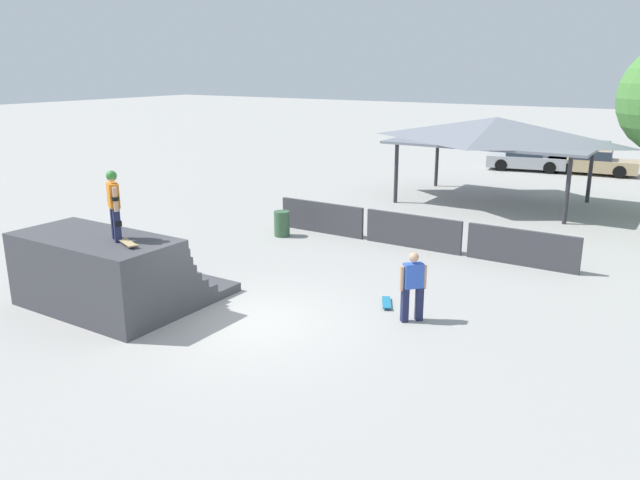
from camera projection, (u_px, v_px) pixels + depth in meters
name	position (u px, v px, depth m)	size (l,w,h in m)	color
ground_plane	(248.00, 322.00, 13.95)	(160.00, 160.00, 0.00)	#A3A09B
quarter_pipe_ramp	(108.00, 274.00, 14.76)	(4.05, 3.69, 1.77)	#424247
skater_on_deck	(114.00, 201.00, 13.70)	(0.65, 0.46, 1.57)	#1E2347
skateboard_on_deck	(128.00, 243.00, 13.51)	(0.80, 0.48, 0.09)	blue
bystander_walking	(413.00, 283.00, 13.78)	(0.51, 0.54, 1.61)	#1E2347
skateboard_on_ground	(387.00, 303.00, 14.91)	(0.56, 0.81, 0.09)	red
barrier_fence	(413.00, 231.00, 19.51)	(9.96, 0.12, 1.05)	#3D3D42
pavilion_shelter	(497.00, 131.00, 25.28)	(7.95, 5.13, 3.52)	#2D2D33
trash_bin	(282.00, 224.00, 20.85)	(0.52, 0.52, 0.85)	#385B3D
parked_car_silver	(526.00, 159.00, 33.92)	(4.32, 2.47, 1.27)	#A8AAAF
parked_car_tan	(592.00, 163.00, 32.69)	(4.53, 2.08, 1.27)	tan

